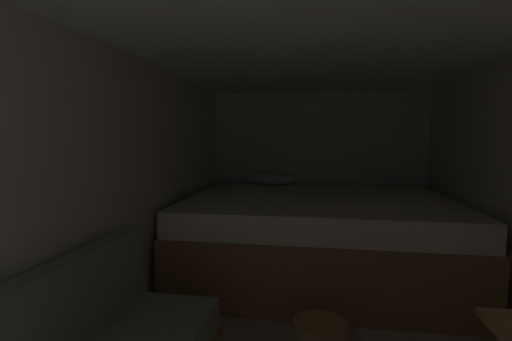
{
  "coord_description": "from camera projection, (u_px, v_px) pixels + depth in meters",
  "views": [
    {
      "loc": [
        -0.03,
        -0.44,
        1.39
      ],
      "look_at": [
        -0.52,
        2.52,
        1.11
      ],
      "focal_mm": 25.39,
      "sensor_mm": 36.0,
      "label": 1
    }
  ],
  "objects": [
    {
      "name": "wall_left",
      "position": [
        118.0,
        197.0,
        2.47
      ],
      "size": [
        0.05,
        4.8,
        1.96
      ],
      "primitive_type": "cube",
      "color": "beige",
      "rests_on": "ground"
    },
    {
      "name": "wall_back",
      "position": [
        317.0,
        169.0,
        4.64
      ],
      "size": [
        2.77,
        0.05,
        1.96
      ],
      "primitive_type": "cube",
      "color": "beige",
      "rests_on": "ground"
    },
    {
      "name": "wicker_basket",
      "position": [
        320.0,
        341.0,
        2.26
      ],
      "size": [
        0.34,
        0.34,
        0.25
      ],
      "color": "olive",
      "rests_on": "ground"
    },
    {
      "name": "bed",
      "position": [
        317.0,
        236.0,
        3.64
      ],
      "size": [
        2.55,
        2.0,
        0.95
      ],
      "color": "olive",
      "rests_on": "ground"
    },
    {
      "name": "ceiling_slab",
      "position": [
        322.0,
        37.0,
        2.16
      ],
      "size": [
        2.77,
        4.8,
        0.05
      ],
      "primitive_type": "cube",
      "color": "white",
      "rests_on": "wall_left"
    }
  ]
}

